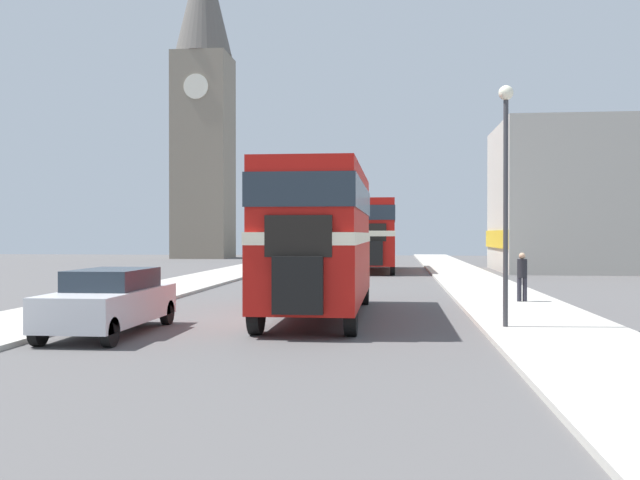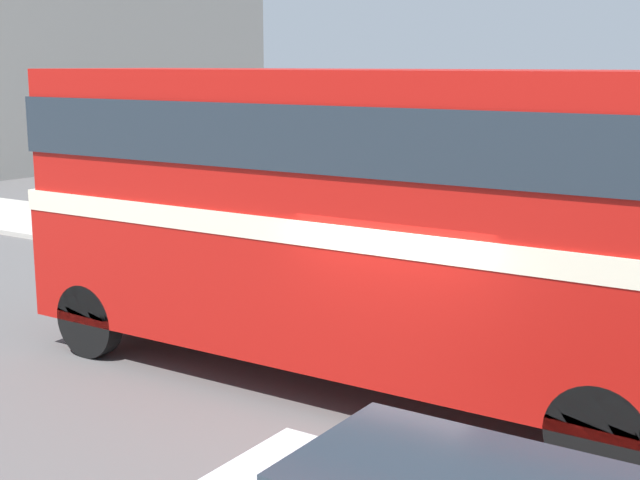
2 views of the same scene
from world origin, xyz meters
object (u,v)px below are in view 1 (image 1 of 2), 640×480
object	(u,v)px
double_decker_bus	(320,230)
street_lamp	(506,169)
pedestrian_walking	(522,274)
bus_distant	(376,230)
church_tower	(203,94)
car_parked_near	(110,301)

from	to	relation	value
double_decker_bus	street_lamp	xyz separation A→B (m)	(4.81, -2.58, 1.47)
pedestrian_walking	street_lamp	xyz separation A→B (m)	(-1.55, -6.65, 2.92)
double_decker_bus	bus_distant	xyz separation A→B (m)	(0.92, 25.23, 0.15)
bus_distant	church_tower	distance (m)	31.74
church_tower	double_decker_bus	bearing A→B (deg)	-71.01
bus_distant	church_tower	xyz separation A→B (m)	(-17.46, 22.83, 13.46)
double_decker_bus	street_lamp	distance (m)	5.66
bus_distant	street_lamp	size ratio (longest dim) A/B	1.91
double_decker_bus	bus_distant	world-z (taller)	bus_distant
pedestrian_walking	street_lamp	distance (m)	7.43
pedestrian_walking	street_lamp	size ratio (longest dim) A/B	0.28
bus_distant	pedestrian_walking	distance (m)	21.91
car_parked_near	street_lamp	xyz separation A→B (m)	(9.40, 1.41, 3.17)
bus_distant	double_decker_bus	bearing A→B (deg)	-92.09
street_lamp	double_decker_bus	bearing A→B (deg)	151.76
bus_distant	church_tower	bearing A→B (deg)	127.41
church_tower	car_parked_near	bearing A→B (deg)	-77.07
bus_distant	car_parked_near	bearing A→B (deg)	-100.67
double_decker_bus	church_tower	xyz separation A→B (m)	(-16.54, 48.06, 13.61)
bus_distant	church_tower	world-z (taller)	church_tower
bus_distant	car_parked_near	size ratio (longest dim) A/B	2.39
double_decker_bus	car_parked_near	bearing A→B (deg)	-138.97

